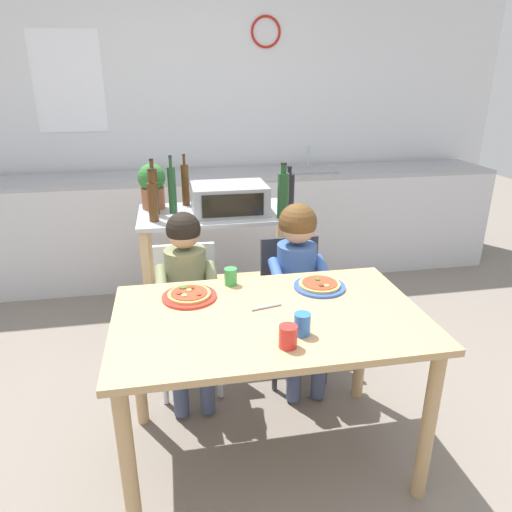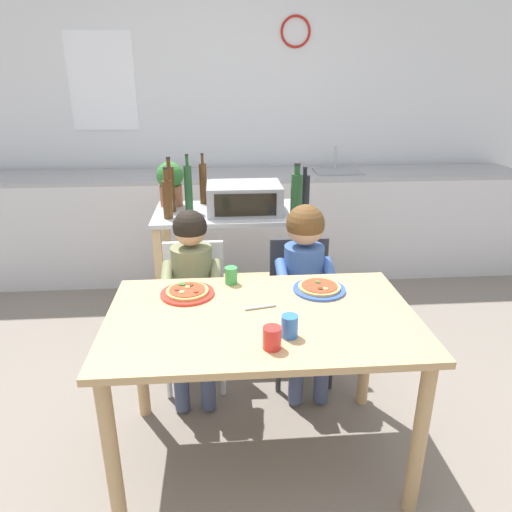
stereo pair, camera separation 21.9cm
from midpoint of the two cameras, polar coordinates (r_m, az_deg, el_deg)
ground_plane at (r=3.26m, az=-4.42°, el=-10.30°), size 11.10×11.10×0.00m
back_wall_tiled at (r=4.42m, az=-7.48°, el=16.47°), size 5.55×0.14×2.70m
kitchen_counter at (r=4.19m, az=-6.49°, el=3.76°), size 4.99×0.60×1.11m
kitchen_island_cart at (r=3.16m, az=-6.40°, el=0.29°), size 1.03×0.57×0.87m
toaster_oven at (r=3.02m, az=-5.38°, el=6.96°), size 0.47×0.36×0.18m
bottle_squat_spirits at (r=3.05m, az=-12.25°, el=7.93°), size 0.05×0.05×0.37m
bottle_tall_green_wine at (r=3.05m, az=-14.44°, el=7.68°), size 0.06×0.06×0.35m
bottle_dark_olive_oil at (r=2.90m, az=-14.62°, el=6.55°), size 0.06×0.06×0.32m
bottle_clear_vinegar at (r=3.23m, az=-10.58°, el=8.57°), size 0.05×0.05×0.34m
bottle_slim_sauce at (r=2.88m, az=1.14°, el=7.48°), size 0.07×0.07×0.34m
bottle_brown_beer at (r=3.03m, az=1.97°, el=7.76°), size 0.07×0.07×0.29m
potted_herb_plant at (r=3.19m, az=-14.51°, el=8.40°), size 0.18×0.18×0.30m
dining_table at (r=2.04m, az=-1.54°, el=-9.88°), size 1.31×0.81×0.76m
dining_chair_left at (r=2.70m, az=-10.68°, el=-6.15°), size 0.36×0.36×0.81m
dining_chair_right at (r=2.76m, az=2.19°, el=-5.07°), size 0.36×0.36×0.81m
child_in_olive_shirt at (r=2.51m, az=-10.92°, el=-3.79°), size 0.32×0.42×1.03m
child_in_blue_striped_shirt at (r=2.57m, az=2.82°, el=-1.98°), size 0.32×0.42×1.04m
pizza_plate_red_rimmed at (r=2.16m, az=-11.05°, el=-4.80°), size 0.25×0.25×0.03m
pizza_plate_blue_rimmed at (r=2.23m, az=4.97°, el=-3.65°), size 0.25×0.25×0.03m
drinking_cup_green at (r=2.25m, az=-5.91°, el=-2.57°), size 0.06×0.06×0.08m
drinking_cup_red at (r=1.74m, az=0.29°, el=-9.88°), size 0.07×0.07×0.09m
drinking_cup_blue at (r=1.82m, az=2.20°, el=-8.38°), size 0.07×0.07×0.09m
serving_spoon at (r=2.03m, az=-1.95°, el=-6.30°), size 0.14×0.04×0.01m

